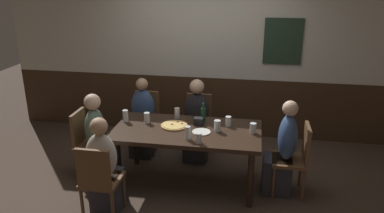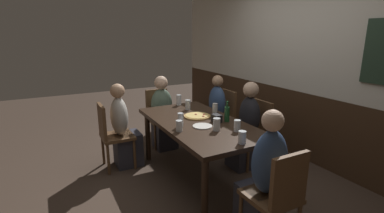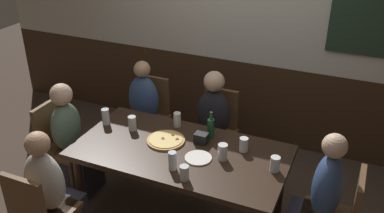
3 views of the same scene
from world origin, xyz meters
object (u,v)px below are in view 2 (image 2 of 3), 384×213
(person_left_near, at_px, (124,132))
(beer_bottle_green, at_px, (227,114))
(person_mid_far, at_px, (246,132))
(chair_left_near, at_px, (111,133))
(pint_glass_amber, at_px, (179,127))
(plate_white_large, at_px, (202,126))
(person_head_east, at_px, (264,185))
(beer_glass_tall, at_px, (179,101))
(dining_table, at_px, (199,128))
(chair_head_east, at_px, (278,194))
(chair_left_far, at_px, (223,115))
(tumbler_water, at_px, (188,105))
(pizza, at_px, (197,116))
(person_left_far, at_px, (214,118))
(highball_clear, at_px, (181,121))
(pint_glass_pale, at_px, (215,109))
(pint_glass_stout, at_px, (217,125))
(person_head_west, at_px, (163,118))
(beer_glass_half, at_px, (237,126))
(condiment_caddy, at_px, (217,118))
(chair_mid_far, at_px, (255,129))
(chair_head_west, at_px, (159,114))
(tumbler_short, at_px, (242,138))

(person_left_near, xyz_separation_m, beer_bottle_green, (0.94, 1.00, 0.36))
(beer_bottle_green, bearing_deg, person_mid_far, 110.11)
(chair_left_near, bearing_deg, pint_glass_amber, 27.98)
(person_left_near, bearing_deg, plate_white_large, 33.89)
(person_head_east, relative_size, beer_glass_tall, 7.80)
(dining_table, xyz_separation_m, chair_head_east, (1.30, 0.00, -0.17))
(chair_left_far, distance_m, person_head_east, 2.11)
(person_head_east, distance_m, tumbler_water, 1.71)
(person_head_east, bearing_deg, pizza, 177.00)
(chair_left_near, xyz_separation_m, person_head_east, (1.93, 0.87, -0.00))
(person_left_far, bearing_deg, beer_glass_tall, -93.17)
(tumbler_water, height_order, highball_clear, highball_clear)
(person_head_east, xyz_separation_m, pint_glass_pale, (-1.34, 0.34, 0.31))
(pint_glass_stout, xyz_separation_m, pint_glass_pale, (-0.56, 0.33, -0.01))
(plate_white_large, bearing_deg, beer_bottle_green, 94.96)
(beer_bottle_green, bearing_deg, chair_left_near, -128.89)
(pint_glass_pale, distance_m, tumbler_water, 0.41)
(person_head_west, height_order, pizza, person_head_west)
(dining_table, bearing_deg, person_head_east, 0.00)
(person_left_far, height_order, person_left_near, person_left_far)
(person_head_west, bearing_deg, beer_bottle_green, 12.54)
(beer_glass_tall, height_order, pint_glass_amber, beer_glass_tall)
(pint_glass_stout, relative_size, tumbler_water, 1.03)
(pint_glass_pale, bearing_deg, tumbler_water, -147.17)
(pizza, relative_size, beer_glass_half, 2.71)
(person_head_east, height_order, highball_clear, person_head_east)
(beer_glass_tall, bearing_deg, person_mid_far, 35.97)
(pint_glass_stout, bearing_deg, condiment_caddy, 146.93)
(pint_glass_stout, relative_size, highball_clear, 0.89)
(pizza, xyz_separation_m, pint_glass_stout, (0.54, -0.06, 0.05))
(person_left_far, height_order, tumbler_water, person_left_far)
(chair_mid_far, xyz_separation_m, person_left_near, (-0.78, -1.58, -0.02))
(chair_mid_far, xyz_separation_m, beer_glass_half, (0.48, -0.68, 0.30))
(beer_glass_half, bearing_deg, person_left_far, 157.81)
(chair_left_near, distance_m, person_left_far, 1.58)
(chair_left_far, distance_m, chair_head_west, 1.02)
(pizza, bearing_deg, person_head_east, -3.00)
(chair_left_near, distance_m, beer_glass_tall, 1.04)
(dining_table, height_order, beer_glass_tall, beer_glass_tall)
(chair_head_west, xyz_separation_m, person_head_west, (0.16, 0.00, -0.02))
(beer_glass_tall, relative_size, tumbler_water, 1.12)
(highball_clear, bearing_deg, pint_glass_stout, 42.39)
(person_mid_far, xyz_separation_m, pint_glass_amber, (0.20, -1.07, 0.30))
(chair_left_far, relative_size, person_left_far, 0.78)
(dining_table, relative_size, chair_left_near, 2.02)
(pint_glass_stout, relative_size, beer_glass_half, 1.13)
(pint_glass_amber, height_order, tumbler_short, tumbler_short)
(dining_table, bearing_deg, chair_head_west, 180.00)
(chair_left_far, relative_size, condiment_caddy, 8.00)
(person_left_far, distance_m, beer_glass_half, 1.40)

